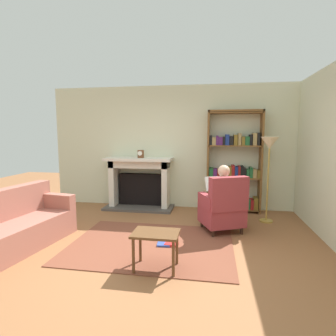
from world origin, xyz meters
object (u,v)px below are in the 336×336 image
seated_reader (221,194)px  floor_lamp (269,150)px  mantel_clock (141,154)px  side_table (156,238)px  armchair_reading (223,207)px  sofa_floral (16,226)px  fireplace (140,181)px  bookshelf (234,166)px

seated_reader → floor_lamp: bearing=-171.1°
mantel_clock → side_table: bearing=-71.2°
side_table → floor_lamp: (1.68, 2.12, 0.95)m
mantel_clock → floor_lamp: floor_lamp is taller
seated_reader → side_table: (-0.80, -1.54, -0.23)m
armchair_reading → floor_lamp: size_ratio=0.61×
armchair_reading → side_table: bearing=34.8°
armchair_reading → floor_lamp: floor_lamp is taller
armchair_reading → sofa_floral: (-2.99, -1.14, -0.10)m
mantel_clock → fireplace: bearing=116.5°
seated_reader → sofa_floral: (-2.95, -1.25, -0.30)m
sofa_floral → side_table: size_ratio=3.19×
sofa_floral → side_table: bearing=-89.5°
armchair_reading → fireplace: bearing=-59.9°
floor_lamp → seated_reader: bearing=-146.6°
floor_lamp → mantel_clock: bearing=169.2°
fireplace → floor_lamp: floor_lamp is taller
bookshelf → seated_reader: bearing=-104.1°
bookshelf → side_table: bookshelf is taller
bookshelf → floor_lamp: 0.92m
fireplace → side_table: (0.94, -2.71, -0.20)m
fireplace → sofa_floral: 2.71m
seated_reader → mantel_clock: bearing=-56.7°
floor_lamp → fireplace: bearing=167.2°
fireplace → bookshelf: size_ratio=0.70×
mantel_clock → seated_reader: (1.69, -1.07, -0.59)m
floor_lamp → sofa_floral: bearing=-154.4°
bookshelf → armchair_reading: bookshelf is taller
mantel_clock → armchair_reading: size_ratio=0.17×
seated_reader → sofa_floral: seated_reader is taller
mantel_clock → side_table: mantel_clock is taller
armchair_reading → bookshelf: bearing=-125.4°
bookshelf → fireplace: bearing=-179.0°
seated_reader → sofa_floral: 3.21m
fireplace → sofa_floral: size_ratio=0.84×
fireplace → armchair_reading: fireplace is taller
bookshelf → armchair_reading: size_ratio=2.20×
fireplace → seated_reader: bearing=-33.9°
armchair_reading → mantel_clock: bearing=-58.5°
fireplace → bookshelf: 2.08m
seated_reader → bookshelf: bearing=-128.6°
seated_reader → floor_lamp: size_ratio=0.71×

